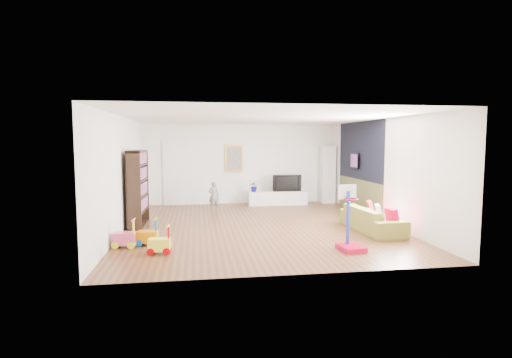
{
  "coord_description": "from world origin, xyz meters",
  "views": [
    {
      "loc": [
        -1.52,
        -9.78,
        2.12
      ],
      "look_at": [
        0.0,
        0.4,
        1.15
      ],
      "focal_mm": 28.0,
      "sensor_mm": 36.0,
      "label": 1
    }
  ],
  "objects": [
    {
      "name": "pillow_left",
      "position": [
        2.76,
        -1.59,
        0.45
      ],
      "size": [
        0.14,
        0.4,
        0.39
      ],
      "primitive_type": "cube",
      "rotation": [
        0.0,
        0.0,
        0.09
      ],
      "color": "#D10034",
      "rests_on": "sofa"
    },
    {
      "name": "wall_back",
      "position": [
        0.0,
        3.75,
        1.35
      ],
      "size": [
        6.5,
        0.0,
        2.7
      ],
      "primitive_type": "cube",
      "color": "white",
      "rests_on": "ground"
    },
    {
      "name": "ride_on_orange",
      "position": [
        -2.53,
        -1.52,
        0.28
      ],
      "size": [
        0.45,
        0.32,
        0.55
      ],
      "primitive_type": "cube",
      "rotation": [
        0.0,
        0.0,
        -0.15
      ],
      "color": "#CB7E01",
      "rests_on": "ground"
    },
    {
      "name": "tall_cabinet",
      "position": [
        2.96,
        3.46,
        0.98
      ],
      "size": [
        0.48,
        0.48,
        1.96
      ],
      "primitive_type": "cube",
      "rotation": [
        0.0,
        0.0,
        -0.05
      ],
      "color": "white",
      "rests_on": "ground"
    },
    {
      "name": "wall_front",
      "position": [
        0.0,
        -3.75,
        1.35
      ],
      "size": [
        6.5,
        0.0,
        2.7
      ],
      "primitive_type": "cube",
      "color": "silver",
      "rests_on": "ground"
    },
    {
      "name": "pillow_right",
      "position": [
        2.8,
        -0.41,
        0.45
      ],
      "size": [
        0.19,
        0.37,
        0.36
      ],
      "primitive_type": "cube",
      "rotation": [
        0.0,
        0.0,
        -0.27
      ],
      "color": "red",
      "rests_on": "sofa"
    },
    {
      "name": "ceiling",
      "position": [
        0.0,
        0.0,
        2.7
      ],
      "size": [
        6.5,
        7.5,
        0.0
      ],
      "primitive_type": "cube",
      "color": "white",
      "rests_on": "ground"
    },
    {
      "name": "olive_wainscot",
      "position": [
        3.23,
        1.4,
        0.5
      ],
      "size": [
        0.01,
        3.2,
        1.0
      ],
      "primitive_type": "cube",
      "color": "brown",
      "rests_on": "wall_right"
    },
    {
      "name": "artwork_right",
      "position": [
        3.17,
        1.6,
        1.55
      ],
      "size": [
        0.04,
        0.56,
        0.46
      ],
      "primitive_type": "cube",
      "color": "#7F3F8C",
      "rests_on": "wall_right"
    },
    {
      "name": "vase_plant",
      "position": [
        0.37,
        3.22,
        0.65
      ],
      "size": [
        0.36,
        0.31,
        0.38
      ],
      "primitive_type": "imported",
      "rotation": [
        0.0,
        0.0,
        -0.05
      ],
      "color": "#0F0986",
      "rests_on": "media_console"
    },
    {
      "name": "ride_on_pink",
      "position": [
        -2.97,
        -1.64,
        0.29
      ],
      "size": [
        0.46,
        0.32,
        0.58
      ],
      "primitive_type": "cube",
      "rotation": [
        0.0,
        0.0,
        -0.11
      ],
      "color": "#D04B72",
      "rests_on": "ground"
    },
    {
      "name": "navy_accent",
      "position": [
        3.23,
        1.4,
        1.85
      ],
      "size": [
        0.01,
        3.2,
        1.7
      ],
      "primitive_type": "cube",
      "color": "black",
      "rests_on": "wall_right"
    },
    {
      "name": "media_console",
      "position": [
        1.15,
        3.24,
        0.23
      ],
      "size": [
        1.97,
        0.52,
        0.46
      ],
      "primitive_type": "cube",
      "rotation": [
        0.0,
        0.0,
        -0.01
      ],
      "color": "white",
      "rests_on": "ground"
    },
    {
      "name": "bookshelf",
      "position": [
        -2.98,
        0.43,
        0.95
      ],
      "size": [
        0.37,
        1.31,
        1.9
      ],
      "primitive_type": "cube",
      "rotation": [
        0.0,
        0.0,
        -0.03
      ],
      "color": "black",
      "rests_on": "ground"
    },
    {
      "name": "child",
      "position": [
        -1.01,
        2.47,
        0.45
      ],
      "size": [
        0.34,
        0.23,
        0.9
      ],
      "primitive_type": "imported",
      "rotation": [
        0.0,
        0.0,
        3.18
      ],
      "color": "slate",
      "rests_on": "ground"
    },
    {
      "name": "pillow_center",
      "position": [
        2.74,
        -0.99,
        0.45
      ],
      "size": [
        0.2,
        0.38,
        0.37
      ],
      "primitive_type": "cube",
      "rotation": [
        0.0,
        0.0,
        -0.31
      ],
      "color": "white",
      "rests_on": "sofa"
    },
    {
      "name": "sofa",
      "position": [
        2.57,
        -0.99,
        0.29
      ],
      "size": [
        0.9,
        2.01,
        0.57
      ],
      "primitive_type": "imported",
      "rotation": [
        0.0,
        0.0,
        1.64
      ],
      "color": "olive",
      "rests_on": "ground"
    },
    {
      "name": "doorway",
      "position": [
        -1.9,
        3.71,
        1.05
      ],
      "size": [
        1.45,
        0.06,
        2.1
      ],
      "primitive_type": "cube",
      "color": "white",
      "rests_on": "ground"
    },
    {
      "name": "painting_back",
      "position": [
        -0.25,
        3.71,
        1.55
      ],
      "size": [
        0.62,
        0.06,
        0.92
      ],
      "primitive_type": "cube",
      "color": "gold",
      "rests_on": "wall_back"
    },
    {
      "name": "ride_on_yellow",
      "position": [
        -2.24,
        -2.2,
        0.27
      ],
      "size": [
        0.43,
        0.29,
        0.54
      ],
      "primitive_type": "cube",
      "rotation": [
        0.0,
        0.0,
        -0.08
      ],
      "color": "#FFF332",
      "rests_on": "ground"
    },
    {
      "name": "floor",
      "position": [
        0.0,
        0.0,
        0.0
      ],
      "size": [
        6.5,
        7.5,
        0.0
      ],
      "primitive_type": "cube",
      "color": "brown",
      "rests_on": "ground"
    },
    {
      "name": "basketball_hoop",
      "position": [
        1.44,
        -2.51,
        0.64
      ],
      "size": [
        0.49,
        0.58,
        1.28
      ],
      "primitive_type": "cube",
      "rotation": [
        0.0,
        0.0,
        0.1
      ],
      "color": "#B6062B",
      "rests_on": "ground"
    },
    {
      "name": "tv",
      "position": [
        1.46,
        3.24,
        0.74
      ],
      "size": [
        0.97,
        0.14,
        0.56
      ],
      "primitive_type": "imported",
      "rotation": [
        0.0,
        0.0,
        -0.01
      ],
      "color": "black",
      "rests_on": "media_console"
    },
    {
      "name": "wall_right",
      "position": [
        3.25,
        0.0,
        1.35
      ],
      "size": [
        0.0,
        7.5,
        2.7
      ],
      "primitive_type": "cube",
      "color": "white",
      "rests_on": "ground"
    },
    {
      "name": "wall_left",
      "position": [
        -3.25,
        0.0,
        1.35
      ],
      "size": [
        0.0,
        7.5,
        2.7
      ],
      "primitive_type": "cube",
      "color": "white",
      "rests_on": "ground"
    }
  ]
}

